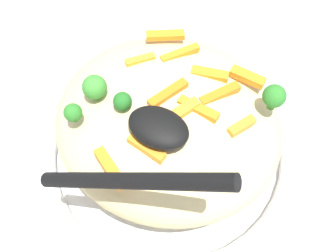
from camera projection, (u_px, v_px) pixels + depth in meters
ground_plane at (168, 162)px, 0.51m from camera, size 2.40×2.40×0.00m
serving_bowl at (168, 152)px, 0.49m from camera, size 0.29×0.29×0.05m
pasta_mound at (168, 123)px, 0.43m from camera, size 0.23×0.22×0.09m
carrot_piece_0 at (147, 148)px, 0.37m from camera, size 0.04×0.01×0.01m
carrot_piece_1 at (242, 126)px, 0.38m from camera, size 0.02×0.03×0.01m
carrot_piece_2 at (168, 90)px, 0.39m from camera, size 0.02×0.04×0.01m
carrot_piece_3 at (181, 112)px, 0.38m from camera, size 0.02×0.04×0.01m
carrot_piece_4 at (140, 60)px, 0.42m from camera, size 0.03×0.03×0.01m
carrot_piece_5 at (210, 74)px, 0.41m from camera, size 0.04×0.02×0.01m
carrot_piece_6 at (248, 77)px, 0.41m from camera, size 0.03×0.01×0.01m
carrot_piece_7 at (180, 54)px, 0.43m from camera, size 0.03×0.04×0.01m
carrot_piece_8 at (110, 168)px, 0.36m from camera, size 0.04×0.03×0.01m
carrot_piece_9 at (220, 94)px, 0.40m from camera, size 0.03×0.04×0.01m
carrot_piece_10 at (165, 35)px, 0.44m from camera, size 0.04×0.03×0.01m
carrot_piece_11 at (201, 105)px, 0.39m from camera, size 0.04×0.01×0.01m
broccoli_floret_0 at (274, 96)px, 0.38m from camera, size 0.02×0.02×0.03m
broccoli_floret_1 at (95, 87)px, 0.39m from camera, size 0.02×0.02×0.03m
broccoli_floret_2 at (122, 101)px, 0.38m from camera, size 0.02×0.02×0.02m
broccoli_floret_3 at (73, 113)px, 0.38m from camera, size 0.02×0.02×0.02m
serving_spoon at (149, 145)px, 0.34m from camera, size 0.15×0.11×0.09m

